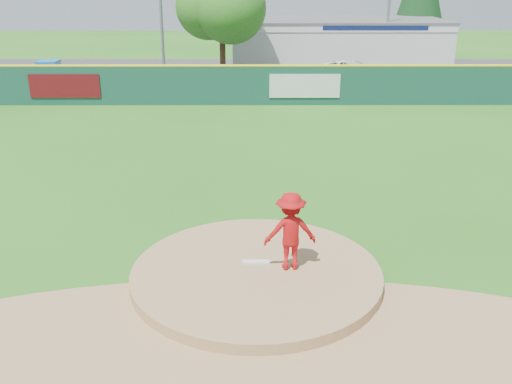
{
  "coord_description": "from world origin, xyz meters",
  "views": [
    {
      "loc": [
        -0.04,
        -11.09,
        6.3
      ],
      "look_at": [
        0.0,
        2.0,
        1.3
      ],
      "focal_mm": 40.0,
      "sensor_mm": 36.0,
      "label": 1
    }
  ],
  "objects_px": {
    "deciduous_tree": "(222,6)",
    "playground_slide": "(50,76)",
    "pool_building_grp": "(336,42)",
    "van": "(351,70)",
    "pitcher": "(290,231)"
  },
  "relations": [
    {
      "from": "deciduous_tree",
      "to": "playground_slide",
      "type": "bearing_deg",
      "value": -161.43
    },
    {
      "from": "pool_building_grp",
      "to": "deciduous_tree",
      "type": "xyz_separation_m",
      "value": [
        -8.0,
        -6.99,
        2.89
      ]
    },
    {
      "from": "van",
      "to": "pool_building_grp",
      "type": "xyz_separation_m",
      "value": [
        -0.13,
        6.51,
        1.03
      ]
    },
    {
      "from": "van",
      "to": "playground_slide",
      "type": "height_order",
      "value": "playground_slide"
    },
    {
      "from": "pitcher",
      "to": "playground_slide",
      "type": "height_order",
      "value": "pitcher"
    },
    {
      "from": "deciduous_tree",
      "to": "van",
      "type": "bearing_deg",
      "value": 3.38
    },
    {
      "from": "pitcher",
      "to": "pool_building_grp",
      "type": "distance_m",
      "value": 32.36
    },
    {
      "from": "pitcher",
      "to": "van",
      "type": "xyz_separation_m",
      "value": [
        5.4,
        25.41,
        -0.5
      ]
    },
    {
      "from": "pool_building_grp",
      "to": "deciduous_tree",
      "type": "relative_size",
      "value": 2.07
    },
    {
      "from": "pitcher",
      "to": "deciduous_tree",
      "type": "xyz_separation_m",
      "value": [
        -2.74,
        24.93,
        3.42
      ]
    },
    {
      "from": "pitcher",
      "to": "pool_building_grp",
      "type": "relative_size",
      "value": 0.12
    },
    {
      "from": "van",
      "to": "pool_building_grp",
      "type": "distance_m",
      "value": 6.6
    },
    {
      "from": "van",
      "to": "pitcher",
      "type": "bearing_deg",
      "value": -171.95
    },
    {
      "from": "van",
      "to": "playground_slide",
      "type": "relative_size",
      "value": 1.4
    },
    {
      "from": "van",
      "to": "deciduous_tree",
      "type": "distance_m",
      "value": 9.04
    }
  ]
}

